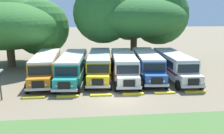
{
  "coord_description": "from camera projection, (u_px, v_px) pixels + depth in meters",
  "views": [
    {
      "loc": [
        -2.6,
        -19.77,
        7.46
      ],
      "look_at": [
        0.0,
        5.46,
        1.6
      ],
      "focal_mm": 37.53,
      "sensor_mm": 36.0,
      "label": 1
    }
  ],
  "objects": [
    {
      "name": "ground_plane",
      "position": [
        118.0,
        98.0,
        21.1
      ],
      "size": [
        220.0,
        220.0,
        0.0
      ],
      "primitive_type": "plane",
      "color": "#84755B"
    },
    {
      "name": "curb_wheelstop_2",
      "position": [
        101.0,
        95.0,
        21.58
      ],
      "size": [
        2.0,
        0.36,
        0.15
      ],
      "primitive_type": "cube",
      "color": "yellow",
      "rests_on": "ground_plane"
    },
    {
      "name": "parked_bus_slot_1",
      "position": [
        73.0,
        66.0,
        26.6
      ],
      "size": [
        3.37,
        10.94,
        2.82
      ],
      "rotation": [
        0.0,
        0.0,
        -1.65
      ],
      "color": "teal",
      "rests_on": "ground_plane"
    },
    {
      "name": "parked_bus_slot_4",
      "position": [
        147.0,
        63.0,
        28.04
      ],
      "size": [
        3.45,
        10.96,
        2.82
      ],
      "rotation": [
        0.0,
        0.0,
        -1.65
      ],
      "color": "#23519E",
      "rests_on": "ground_plane"
    },
    {
      "name": "broad_shade_tree",
      "position": [
        135.0,
        16.0,
        36.11
      ],
      "size": [
        18.19,
        14.69,
        11.77
      ],
      "color": "brown",
      "rests_on": "ground_plane"
    },
    {
      "name": "secondary_tree",
      "position": [
        13.0,
        26.0,
        33.07
      ],
      "size": [
        15.93,
        14.43,
        9.92
      ],
      "color": "brown",
      "rests_on": "ground_plane"
    },
    {
      "name": "curb_wheelstop_1",
      "position": [
        68.0,
        96.0,
        21.28
      ],
      "size": [
        2.0,
        0.36,
        0.15
      ],
      "primitive_type": "cube",
      "color": "yellow",
      "rests_on": "ground_plane"
    },
    {
      "name": "curb_wheelstop_4",
      "position": [
        165.0,
        93.0,
        22.18
      ],
      "size": [
        2.0,
        0.36,
        0.15
      ],
      "primitive_type": "cube",
      "color": "yellow",
      "rests_on": "ground_plane"
    },
    {
      "name": "parked_bus_slot_2",
      "position": [
        99.0,
        64.0,
        27.65
      ],
      "size": [
        3.43,
        10.95,
        2.82
      ],
      "rotation": [
        0.0,
        0.0,
        -1.65
      ],
      "color": "yellow",
      "rests_on": "ground_plane"
    },
    {
      "name": "parked_bus_slot_0",
      "position": [
        46.0,
        66.0,
        26.85
      ],
      "size": [
        2.99,
        10.88,
        2.82
      ],
      "rotation": [
        0.0,
        0.0,
        -1.54
      ],
      "color": "orange",
      "rests_on": "ground_plane"
    },
    {
      "name": "curb_wheelstop_0",
      "position": [
        34.0,
        97.0,
        20.97
      ],
      "size": [
        2.0,
        0.36,
        0.15
      ],
      "primitive_type": "cube",
      "color": "yellow",
      "rests_on": "ground_plane"
    },
    {
      "name": "parked_bus_slot_5",
      "position": [
        174.0,
        64.0,
        27.69
      ],
      "size": [
        2.87,
        10.86,
        2.82
      ],
      "rotation": [
        0.0,
        0.0,
        -1.59
      ],
      "color": "silver",
      "rests_on": "ground_plane"
    },
    {
      "name": "parked_bus_slot_3",
      "position": [
        124.0,
        65.0,
        27.29
      ],
      "size": [
        3.23,
        10.92,
        2.82
      ],
      "rotation": [
        0.0,
        0.0,
        -1.63
      ],
      "color": "silver",
      "rests_on": "ground_plane"
    },
    {
      "name": "curb_wheelstop_5",
      "position": [
        195.0,
        92.0,
        22.49
      ],
      "size": [
        2.0,
        0.36,
        0.15
      ],
      "primitive_type": "cube",
      "color": "yellow",
      "rests_on": "ground_plane"
    },
    {
      "name": "curb_wheelstop_3",
      "position": [
        133.0,
        94.0,
        21.88
      ],
      "size": [
        2.0,
        0.36,
        0.15
      ],
      "primitive_type": "cube",
      "color": "yellow",
      "rests_on": "ground_plane"
    }
  ]
}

